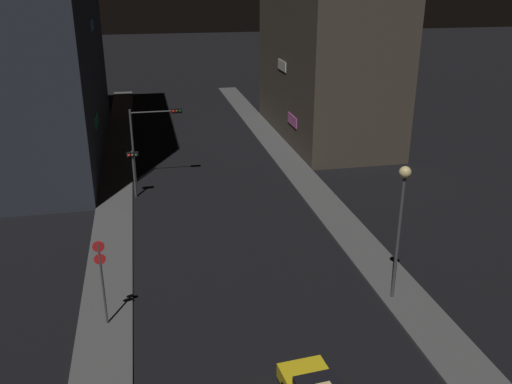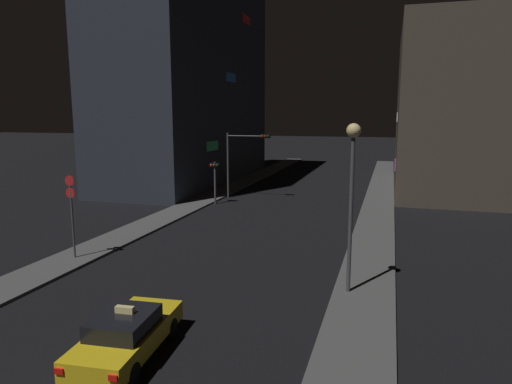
% 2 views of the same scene
% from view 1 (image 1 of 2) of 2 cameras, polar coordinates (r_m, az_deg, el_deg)
% --- Properties ---
extents(sidewalk_left, '(2.43, 69.37, 0.13)m').
position_cam_1_polar(sidewalk_left, '(43.97, -14.34, 1.44)').
color(sidewalk_left, '#4C4C4C').
rests_on(sidewalk_left, ground_plane).
extents(sidewalk_right, '(2.43, 69.37, 0.13)m').
position_cam_1_polar(sidewalk_right, '(45.48, 3.87, 2.76)').
color(sidewalk_right, '#4C4C4C').
rests_on(sidewalk_right, ground_plane).
extents(building_facade_left, '(9.16, 26.56, 23.91)m').
position_cam_1_polar(building_facade_left, '(49.36, -22.40, 16.86)').
color(building_facade_left, '#282D38').
rests_on(building_facade_left, ground_plane).
extents(building_facade_right, '(8.58, 20.00, 15.15)m').
position_cam_1_polar(building_facade_right, '(53.49, 7.32, 13.74)').
color(building_facade_right, '#473D33').
rests_on(building_facade_right, ground_plane).
extents(traffic_light_overhead, '(3.87, 0.42, 5.66)m').
position_cam_1_polar(traffic_light_overhead, '(41.66, -10.94, 6.36)').
color(traffic_light_overhead, '#47474C').
rests_on(traffic_light_overhead, ground_plane).
extents(traffic_light_left_kerb, '(0.80, 0.42, 3.43)m').
position_cam_1_polar(traffic_light_left_kerb, '(39.17, -12.68, 2.86)').
color(traffic_light_left_kerb, '#47474C').
rests_on(traffic_light_left_kerb, ground_plane).
extents(sign_pole_left, '(0.51, 0.10, 4.12)m').
position_cam_1_polar(sign_pole_left, '(24.92, -15.79, -8.42)').
color(sign_pole_left, '#47474C').
rests_on(sign_pole_left, sidewalk_left).
extents(street_lamp_near_block, '(0.56, 0.56, 6.72)m').
position_cam_1_polar(street_lamp_near_block, '(25.77, 14.95, -1.37)').
color(street_lamp_near_block, '#47474C').
rests_on(street_lamp_near_block, sidewalk_right).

